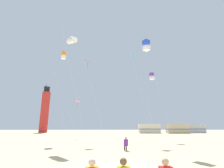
% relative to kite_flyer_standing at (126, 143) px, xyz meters
% --- Properties ---
extents(kite_flyer_standing, '(0.35, 0.52, 1.16)m').
position_rel_kite_flyer_standing_xyz_m(kite_flyer_standing, '(0.00, 0.00, 0.00)').
color(kite_flyer_standing, '#722D99').
rests_on(kite_flyer_standing, ground).
extents(kite_diamond_magenta, '(3.46, 3.46, 11.38)m').
position_rel_kite_flyer_standing_xyz_m(kite_diamond_magenta, '(-4.43, 7.58, 10.03)').
color(kite_diamond_magenta, silver).
rests_on(kite_diamond_magenta, ground).
extents(kite_box_orange, '(3.02, 2.05, 13.35)m').
position_rel_kite_flyer_standing_xyz_m(kite_box_orange, '(-8.51, 9.35, 12.13)').
color(kite_box_orange, silver).
rests_on(kite_box_orange, ground).
extents(kite_box_blue, '(1.96, 1.96, 10.99)m').
position_rel_kite_flyer_standing_xyz_m(kite_box_blue, '(2.51, 1.18, 9.78)').
color(kite_box_blue, silver).
rests_on(kite_box_blue, ground).
extents(kite_diamond_scarlet, '(2.86, 2.79, 6.65)m').
position_rel_kite_flyer_standing_xyz_m(kite_diamond_scarlet, '(-7.10, 15.38, 5.60)').
color(kite_diamond_scarlet, silver).
rests_on(kite_diamond_scarlet, ground).
extents(kite_diamond_cyan, '(2.90, 2.76, 12.46)m').
position_rel_kite_flyer_standing_xyz_m(kite_diamond_cyan, '(2.09, 7.34, 11.03)').
color(kite_diamond_cyan, silver).
rests_on(kite_diamond_cyan, ground).
extents(kite_tube_white, '(3.39, 3.68, 13.26)m').
position_rel_kite_flyer_standing_xyz_m(kite_tube_white, '(-6.16, 4.21, 11.94)').
color(kite_tube_white, silver).
rests_on(kite_tube_white, ground).
extents(kite_box_violet, '(3.18, 3.08, 10.60)m').
position_rel_kite_flyer_standing_xyz_m(kite_box_violet, '(5.67, 11.14, 9.39)').
color(kite_box_violet, silver).
rests_on(kite_box_violet, ground).
extents(lighthouse_distant, '(2.80, 2.80, 16.80)m').
position_rel_kite_flyer_standing_xyz_m(lighthouse_distant, '(-23.59, 44.60, 7.22)').
color(lighthouse_distant, red).
rests_on(lighthouse_distant, ground).
extents(rv_van_cream, '(6.49, 2.47, 2.80)m').
position_rel_kite_flyer_standing_xyz_m(rv_van_cream, '(11.20, 37.77, 0.78)').
color(rv_van_cream, beige).
rests_on(rv_van_cream, ground).
extents(rv_van_tan, '(6.46, 2.40, 2.80)m').
position_rel_kite_flyer_standing_xyz_m(rv_van_tan, '(19.30, 36.34, 0.78)').
color(rv_van_tan, '#C6B28C').
rests_on(rv_van_tan, ground).
extents(rv_van_silver, '(6.54, 2.63, 2.80)m').
position_rel_kite_flyer_standing_xyz_m(rv_van_silver, '(26.32, 40.03, 0.78)').
color(rv_van_silver, '#B7BABF').
rests_on(rv_van_silver, ground).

